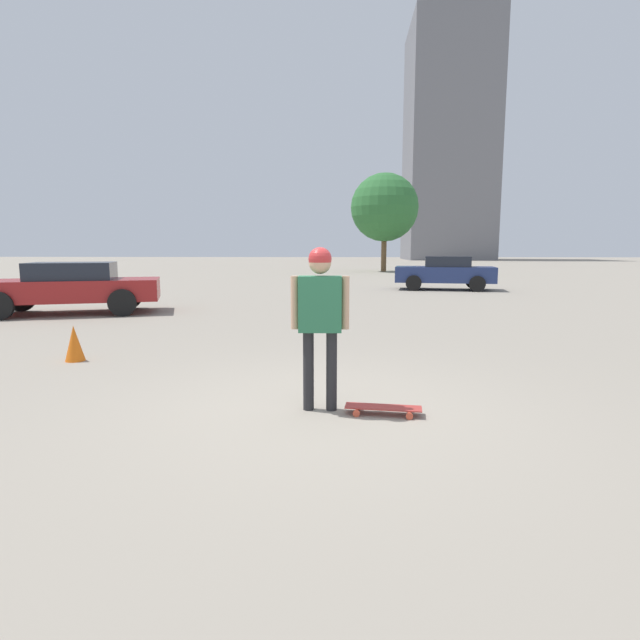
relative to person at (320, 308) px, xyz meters
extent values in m
plane|color=gray|center=(0.00, 0.00, -1.09)|extent=(220.00, 220.00, 0.00)
cylinder|color=#262628|center=(0.12, 0.00, -0.67)|extent=(0.11, 0.11, 0.84)
cylinder|color=#262628|center=(-0.12, 0.00, -0.67)|extent=(0.11, 0.11, 0.84)
cube|color=#2D724C|center=(0.00, 0.00, 0.04)|extent=(0.45, 0.22, 0.57)
cylinder|color=tan|center=(0.26, 0.01, 0.05)|extent=(0.08, 0.08, 0.55)
cylinder|color=tan|center=(-0.26, -0.01, 0.05)|extent=(0.08, 0.08, 0.55)
sphere|color=tan|center=(0.00, 0.00, 0.46)|extent=(0.23, 0.23, 0.23)
sphere|color=red|center=(0.00, 0.00, 0.50)|extent=(0.24, 0.24, 0.24)
cube|color=#A5332D|center=(-0.66, 0.12, -1.01)|extent=(0.80, 0.28, 0.01)
cylinder|color=#D14C33|center=(-0.38, 0.21, -1.05)|extent=(0.07, 0.04, 0.07)
cylinder|color=#D14C33|center=(-0.40, -0.02, -1.05)|extent=(0.07, 0.04, 0.07)
cylinder|color=#D14C33|center=(-0.91, 0.26, -1.05)|extent=(0.07, 0.04, 0.07)
cylinder|color=#D14C33|center=(-0.93, 0.04, -1.05)|extent=(0.07, 0.04, 0.07)
cube|color=maroon|center=(7.03, -7.60, -0.46)|extent=(4.83, 3.13, 0.56)
cube|color=#1E232D|center=(6.92, -7.64, 0.04)|extent=(2.43, 2.18, 0.45)
cylinder|color=black|center=(8.63, -8.02, -0.74)|extent=(0.72, 0.41, 0.69)
cylinder|color=black|center=(5.42, -7.19, -0.74)|extent=(0.72, 0.41, 0.69)
cylinder|color=black|center=(5.99, -8.90, -0.74)|extent=(0.72, 0.41, 0.69)
cube|color=navy|center=(-4.35, -16.24, -0.44)|extent=(4.26, 2.31, 0.65)
cube|color=#1E232D|center=(-4.45, -16.22, 0.10)|extent=(2.03, 1.81, 0.43)
cylinder|color=black|center=(-2.98, -15.56, -0.76)|extent=(0.67, 0.29, 0.64)
cylinder|color=black|center=(-3.24, -17.28, -0.76)|extent=(0.67, 0.29, 0.64)
cylinder|color=black|center=(-5.47, -15.20, -0.76)|extent=(0.67, 0.29, 0.64)
cylinder|color=black|center=(-5.72, -16.91, -0.76)|extent=(0.67, 0.29, 0.64)
cube|color=slate|center=(-17.03, -83.13, 18.06)|extent=(13.66, 15.94, 38.28)
cylinder|color=brown|center=(-3.05, -33.93, 0.45)|extent=(0.41, 0.41, 3.07)
sphere|color=#2D6B33|center=(-3.05, -33.93, 3.78)|extent=(5.15, 5.15, 5.15)
cone|color=orange|center=(3.85, -2.13, -0.81)|extent=(0.29, 0.29, 0.54)
camera|label=1|loc=(-0.28, 5.08, 0.59)|focal=28.00mm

